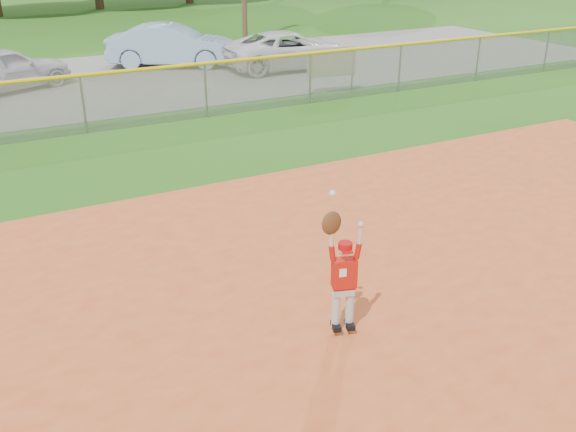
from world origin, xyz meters
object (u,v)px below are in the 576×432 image
object	(u,v)px
sponsor_sign	(332,63)
ballplayer	(342,272)
car_white_b	(290,50)
car_blue	(172,45)
car_white_a	(4,69)

from	to	relation	value
sponsor_sign	ballplayer	xyz separation A→B (m)	(-6.94, -11.54, -0.04)
car_white_b	ballplayer	distance (m)	17.34
car_blue	sponsor_sign	distance (m)	7.25
car_white_a	ballplayer	world-z (taller)	ballplayer
car_white_b	sponsor_sign	size ratio (longest dim) A/B	3.01
car_blue	sponsor_sign	world-z (taller)	car_blue
car_blue	ballplayer	world-z (taller)	ballplayer
car_white_a	ballplayer	bearing A→B (deg)	164.22
car_white_a	ballplayer	distance (m)	16.84
car_blue	car_white_b	size ratio (longest dim) A/B	0.96
car_white_b	ballplayer	world-z (taller)	ballplayer
ballplayer	car_white_a	bearing A→B (deg)	97.61
car_white_a	car_white_b	size ratio (longest dim) A/B	0.84
car_white_a	car_white_b	bearing A→B (deg)	-119.86
car_white_b	ballplayer	xyz separation A→B (m)	(-7.61, -15.58, 0.21)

